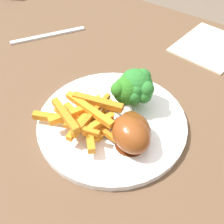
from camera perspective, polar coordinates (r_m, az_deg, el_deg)
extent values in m
cube|color=brown|center=(0.58, -2.33, 3.19)|extent=(1.18, 0.80, 0.03)
cylinder|color=#443122|center=(1.29, -11.97, 8.92)|extent=(0.06, 0.06, 0.71)
cylinder|color=white|center=(0.50, 0.00, -2.04)|extent=(0.27, 0.27, 0.01)
cylinder|color=#77B44C|center=(0.51, 2.94, 1.92)|extent=(0.02, 0.02, 0.02)
sphere|color=#2B701E|center=(0.49, 3.07, 4.41)|extent=(0.05, 0.05, 0.05)
sphere|color=#2B701E|center=(0.49, 1.57, 3.97)|extent=(0.02, 0.02, 0.02)
sphere|color=#2B701E|center=(0.50, 1.50, 5.64)|extent=(0.02, 0.02, 0.02)
sphere|color=#2B701E|center=(0.48, 1.23, 4.61)|extent=(0.03, 0.03, 0.03)
cylinder|color=#76B448|center=(0.52, 4.36, 2.41)|extent=(0.02, 0.02, 0.02)
sphere|color=#28722A|center=(0.50, 4.57, 5.09)|extent=(0.06, 0.06, 0.06)
sphere|color=#28722A|center=(0.49, 6.93, 4.68)|extent=(0.03, 0.03, 0.03)
sphere|color=#28722A|center=(0.50, 6.24, 7.09)|extent=(0.03, 0.03, 0.03)
sphere|color=#28722A|center=(0.48, 4.46, 3.21)|extent=(0.02, 0.02, 0.02)
sphere|color=#28722A|center=(0.48, 4.92, 4.40)|extent=(0.02, 0.02, 0.02)
sphere|color=#28722A|center=(0.49, 6.46, 3.36)|extent=(0.03, 0.03, 0.03)
cube|color=orange|center=(0.49, -5.99, -1.80)|extent=(0.10, 0.04, 0.01)
cube|color=orange|center=(0.47, -4.68, 0.60)|extent=(0.11, 0.03, 0.01)
cube|color=#C3741B|center=(0.46, -9.52, -0.61)|extent=(0.08, 0.04, 0.01)
cube|color=orange|center=(0.50, -8.30, -1.77)|extent=(0.09, 0.02, 0.01)
cube|color=orange|center=(0.48, -3.48, -1.04)|extent=(0.06, 0.09, 0.01)
cube|color=orange|center=(0.47, -4.89, -2.88)|extent=(0.08, 0.08, 0.01)
cube|color=orange|center=(0.49, -11.37, -1.09)|extent=(0.09, 0.05, 0.01)
cube|color=orange|center=(0.45, -6.20, -3.48)|extent=(0.06, 0.02, 0.01)
cube|color=orange|center=(0.49, -5.83, -0.82)|extent=(0.04, 0.09, 0.01)
cube|color=orange|center=(0.50, -1.86, -0.44)|extent=(0.03, 0.07, 0.01)
cube|color=orange|center=(0.49, -5.08, -1.28)|extent=(0.09, 0.06, 0.01)
cube|color=#C4751B|center=(0.48, -2.96, 2.08)|extent=(0.09, 0.03, 0.01)
cube|color=orange|center=(0.47, -2.48, -3.37)|extent=(0.08, 0.02, 0.01)
cube|color=orange|center=(0.46, -2.70, -2.32)|extent=(0.03, 0.06, 0.01)
cube|color=#C0731A|center=(0.47, -4.10, -0.42)|extent=(0.02, 0.11, 0.01)
cube|color=orange|center=(0.48, -6.75, 0.25)|extent=(0.06, 0.10, 0.01)
cube|color=orange|center=(0.48, -1.05, -2.95)|extent=(0.03, 0.06, 0.01)
cube|color=orange|center=(0.47, -6.39, -1.99)|extent=(0.02, 0.08, 0.01)
cylinder|color=#4C1E0A|center=(0.47, 4.14, -5.63)|extent=(0.05, 0.05, 0.00)
ellipsoid|color=brown|center=(0.45, 4.29, -3.93)|extent=(0.09, 0.09, 0.05)
cylinder|color=beige|center=(0.50, 3.03, 1.37)|extent=(0.04, 0.04, 0.01)
sphere|color=silver|center=(0.51, 2.67, 3.00)|extent=(0.02, 0.02, 0.02)
cylinder|color=#59240D|center=(0.46, 3.73, -6.51)|extent=(0.05, 0.05, 0.00)
ellipsoid|color=brown|center=(0.44, 3.88, -4.56)|extent=(0.09, 0.08, 0.05)
cylinder|color=beige|center=(0.48, 0.23, -0.16)|extent=(0.04, 0.03, 0.01)
sphere|color=silver|center=(0.49, -0.76, 1.09)|extent=(0.02, 0.02, 0.02)
cylinder|color=#4B230E|center=(0.48, 3.96, -4.82)|extent=(0.04, 0.04, 0.00)
ellipsoid|color=brown|center=(0.46, 4.09, -3.28)|extent=(0.08, 0.08, 0.04)
cylinder|color=beige|center=(0.50, 3.24, 1.52)|extent=(0.03, 0.04, 0.01)
sphere|color=silver|center=(0.51, 2.98, 3.04)|extent=(0.02, 0.02, 0.02)
cube|color=silver|center=(0.75, -12.84, 14.98)|extent=(0.11, 0.17, 0.00)
cube|color=beige|center=(0.73, 19.35, 12.55)|extent=(0.16, 0.19, 0.00)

